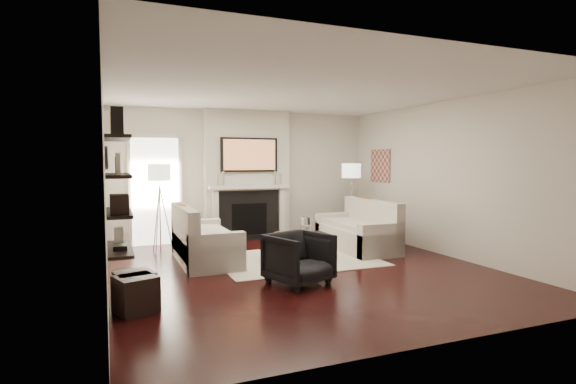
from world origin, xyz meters
name	(u,v)px	position (x,y,z in m)	size (l,w,h in m)	color
room_envelope	(303,181)	(0.00, 0.00, 1.35)	(6.00, 6.00, 6.00)	black
chimney_breast	(247,175)	(0.00, 2.88, 1.35)	(1.80, 0.25, 2.70)	silver
fireplace_surround	(249,216)	(0.00, 2.74, 0.52)	(1.30, 0.02, 1.04)	black
firebox	(249,219)	(0.00, 2.73, 0.45)	(0.75, 0.02, 0.65)	black
mantel_pilaster_l	(216,216)	(-0.72, 2.71, 0.55)	(0.12, 0.08, 1.10)	white
mantel_pilaster_r	(282,213)	(0.72, 2.71, 0.55)	(0.12, 0.08, 1.10)	white
mantel_shelf	(250,187)	(0.00, 2.69, 1.12)	(1.70, 0.18, 0.07)	white
tv_body	(249,155)	(0.00, 2.71, 1.78)	(1.20, 0.06, 0.70)	black
tv_screen	(250,155)	(0.00, 2.68, 1.78)	(1.10, 0.01, 0.62)	#BF723F
candlestick_l_tall	(224,178)	(-0.55, 2.70, 1.30)	(0.04, 0.04, 0.30)	silver
candlestick_l_short	(217,180)	(-0.68, 2.70, 1.27)	(0.04, 0.04, 0.24)	silver
candlestick_r_tall	(275,178)	(0.55, 2.70, 1.30)	(0.04, 0.04, 0.30)	silver
candlestick_r_short	(281,179)	(0.68, 2.70, 1.27)	(0.04, 0.04, 0.24)	silver
hallway_panel	(155,192)	(-1.85, 2.98, 1.05)	(0.90, 0.02, 2.10)	white
door_trim_l	(130,192)	(-2.33, 2.96, 1.05)	(0.06, 0.06, 2.16)	white
door_trim_r	(180,191)	(-1.37, 2.96, 1.05)	(0.06, 0.06, 2.16)	white
door_trim_top	(154,136)	(-1.85, 2.96, 2.13)	(1.02, 0.06, 0.06)	white
rug	(295,259)	(0.17, 0.69, 0.01)	(2.60, 2.00, 0.01)	beige
loveseat_left_base	(206,249)	(-1.26, 1.09, 0.21)	(0.85, 1.80, 0.42)	beige
loveseat_left_back	(185,231)	(-1.59, 1.09, 0.53)	(0.18, 1.80, 0.80)	beige
loveseat_left_arm_n	(217,253)	(-1.26, 0.28, 0.30)	(0.85, 0.18, 0.60)	beige
loveseat_left_arm_s	(196,236)	(-1.26, 1.90, 0.30)	(0.85, 0.18, 0.60)	beige
loveseat_left_cushion	(208,233)	(-1.21, 1.09, 0.47)	(0.63, 1.44, 0.10)	beige
pillow_left_orange	(182,217)	(-1.59, 1.39, 0.73)	(0.10, 0.42, 0.42)	#945912
pillow_left_charcoal	(188,222)	(-1.59, 0.79, 0.72)	(0.10, 0.40, 0.40)	black
loveseat_right_base	(357,239)	(1.56, 1.05, 0.21)	(0.85, 1.80, 0.42)	beige
loveseat_right_back	(372,221)	(1.90, 1.05, 0.53)	(0.18, 1.80, 0.80)	beige
loveseat_right_arm_n	(381,241)	(1.56, 0.24, 0.30)	(0.85, 0.18, 0.60)	beige
loveseat_right_arm_s	(336,228)	(1.56, 1.86, 0.30)	(0.85, 0.18, 0.60)	beige
loveseat_right_cushion	(354,225)	(1.51, 1.05, 0.47)	(0.63, 1.44, 0.10)	beige
pillow_right_orange	(364,208)	(1.90, 1.35, 0.73)	(0.10, 0.42, 0.42)	#945912
pillow_right_charcoal	(381,212)	(1.90, 0.75, 0.72)	(0.10, 0.40, 0.40)	black
coffee_table	(297,236)	(0.20, 0.69, 0.40)	(1.10, 0.55, 0.04)	black
coffee_leg_nw	(274,253)	(-0.30, 0.47, 0.19)	(0.02, 0.02, 0.38)	silver
coffee_leg_ne	(330,249)	(0.70, 0.47, 0.19)	(0.02, 0.02, 0.38)	silver
coffee_leg_sw	(265,248)	(-0.30, 0.91, 0.19)	(0.02, 0.02, 0.38)	silver
coffee_leg_se	(318,244)	(0.70, 0.91, 0.19)	(0.02, 0.02, 0.38)	silver
hurricane_glass	(306,226)	(0.35, 0.69, 0.56)	(0.17, 0.17, 0.31)	white
hurricane_candle	(306,230)	(0.35, 0.69, 0.50)	(0.10, 0.10, 0.15)	white
copper_bowl	(283,234)	(-0.05, 0.69, 0.45)	(0.33, 0.33, 0.05)	#B34B1D
armchair	(299,256)	(-0.36, -0.67, 0.38)	(0.74, 0.69, 0.76)	black
lamp_left_post	(160,219)	(-1.85, 2.22, 0.60)	(0.02, 0.02, 1.20)	silver
lamp_left_shade	(159,172)	(-1.85, 2.22, 1.45)	(0.40, 0.40, 0.30)	white
lamp_left_leg_a	(166,219)	(-1.74, 2.22, 0.60)	(0.02, 0.02, 1.25)	silver
lamp_left_leg_b	(156,219)	(-1.91, 2.32, 0.60)	(0.02, 0.02, 1.25)	silver
lamp_left_leg_c	(158,220)	(-1.91, 2.13, 0.60)	(0.02, 0.02, 1.25)	silver
lamp_right_post	(351,211)	(2.05, 2.11, 0.60)	(0.02, 0.02, 1.20)	silver
lamp_right_shade	(351,171)	(2.05, 2.11, 1.45)	(0.40, 0.40, 0.30)	white
lamp_right_leg_a	(355,211)	(2.16, 2.11, 0.60)	(0.02, 0.02, 1.25)	silver
lamp_right_leg_b	(346,210)	(2.00, 2.20, 0.60)	(0.02, 0.02, 1.25)	silver
lamp_right_leg_c	(351,211)	(1.99, 2.01, 0.60)	(0.02, 0.02, 1.25)	silver
console_top	(373,204)	(2.57, 2.05, 0.73)	(0.35, 1.20, 0.04)	black
console_leg_n	(388,225)	(2.57, 1.50, 0.35)	(0.30, 0.04, 0.71)	black
console_leg_s	(360,218)	(2.57, 2.60, 0.35)	(0.30, 0.04, 0.71)	black
wall_art	(380,166)	(2.73, 2.05, 1.55)	(0.03, 0.70, 0.70)	#A05F50
shelf_bottom	(120,249)	(-2.62, -1.00, 0.70)	(0.25, 1.00, 0.04)	black
shelf_lower	(119,213)	(-2.62, -1.00, 1.10)	(0.25, 1.00, 0.04)	black
shelf_upper	(118,176)	(-2.62, -1.00, 1.50)	(0.25, 1.00, 0.04)	black
shelf_top	(117,138)	(-2.62, -1.00, 1.90)	(0.25, 1.00, 0.04)	black
decor_magfile_a	(117,121)	(-2.62, -1.29, 2.06)	(0.12, 0.10, 0.28)	black
decor_magfile_b	(116,125)	(-2.62, -0.78, 2.06)	(0.12, 0.10, 0.28)	#945912
decor_frame_a	(118,164)	(-2.62, -1.21, 1.63)	(0.04, 0.30, 0.22)	white
decor_frame_b	(117,165)	(-2.62, -0.71, 1.61)	(0.04, 0.22, 0.18)	black
decor_wine_rack	(119,204)	(-2.62, -1.32, 1.22)	(0.18, 0.25, 0.20)	black
decor_box_small	(118,203)	(-2.62, -0.73, 1.18)	(0.15, 0.12, 0.12)	black
decor_books	(120,247)	(-2.62, -1.12, 0.74)	(0.14, 0.20, 0.05)	black
decor_box_tall	(119,234)	(-2.62, -0.65, 0.81)	(0.10, 0.10, 0.18)	white
clock_rim	(106,158)	(-2.73, 0.90, 1.70)	(0.34, 0.34, 0.04)	black
clock_face	(108,158)	(-2.71, 0.90, 1.70)	(0.29, 0.29, 0.01)	white
ottoman_near	(135,289)	(-2.47, -0.86, 0.20)	(0.40, 0.40, 0.40)	black
ottoman_far	(136,294)	(-2.47, -1.06, 0.20)	(0.40, 0.40, 0.40)	black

